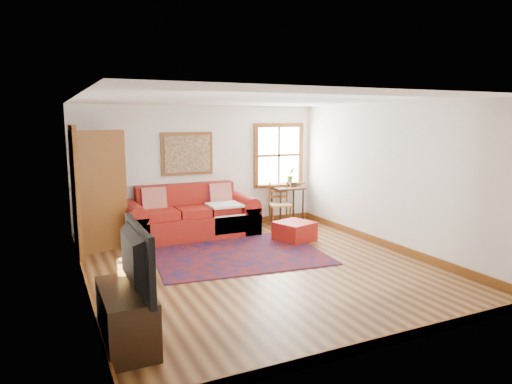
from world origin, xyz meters
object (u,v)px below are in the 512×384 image
side_table (287,193)px  ladder_back_chair (279,202)px  red_leather_sofa (191,219)px  red_ottoman (295,231)px  media_cabinet (126,317)px

side_table → ladder_back_chair: (-0.29, -0.18, -0.15)m
red_leather_sofa → red_ottoman: size_ratio=4.08×
red_leather_sofa → media_cabinet: 4.28m
media_cabinet → side_table: bearing=44.8°
side_table → ladder_back_chair: ladder_back_chair is taller
side_table → media_cabinet: 5.78m
red_leather_sofa → ladder_back_chair: size_ratio=2.70×
red_ottoman → media_cabinet: 4.42m
red_leather_sofa → side_table: bearing=5.5°
red_ottoman → media_cabinet: bearing=-159.8°
ladder_back_chair → media_cabinet: size_ratio=0.89×
side_table → red_ottoman: bearing=-113.8°
side_table → media_cabinet: side_table is taller
ladder_back_chair → media_cabinet: bearing=-134.3°
media_cabinet → red_ottoman: bearing=37.8°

